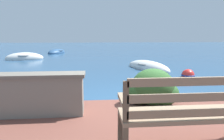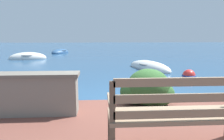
# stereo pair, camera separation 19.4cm
# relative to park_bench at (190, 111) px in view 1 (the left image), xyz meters

# --- Properties ---
(ground_plane) EXTENTS (80.00, 80.00, 0.00)m
(ground_plane) POSITION_rel_park_bench_xyz_m (-0.17, 1.95, -0.71)
(ground_plane) COLOR navy
(park_bench) EXTENTS (1.65, 0.48, 0.93)m
(park_bench) POSITION_rel_park_bench_xyz_m (0.00, 0.00, 0.00)
(park_bench) COLOR brown
(park_bench) RESTS_ON patio_terrace
(stone_wall) EXTENTS (1.83, 0.39, 0.73)m
(stone_wall) POSITION_rel_park_bench_xyz_m (-2.19, 1.27, -0.12)
(stone_wall) COLOR slate
(stone_wall) RESTS_ON patio_terrace
(hedge_clump_far_left) EXTENTS (0.88, 0.64, 0.60)m
(hedge_clump_far_left) POSITION_rel_park_bench_xyz_m (-2.76, 1.61, -0.23)
(hedge_clump_far_left) COLOR #284C23
(hedge_clump_far_left) RESTS_ON patio_terrace
(hedge_clump_left) EXTENTS (1.06, 0.76, 0.72)m
(hedge_clump_left) POSITION_rel_park_bench_xyz_m (0.01, 1.61, -0.17)
(hedge_clump_left) COLOR #2D5628
(hedge_clump_left) RESTS_ON patio_terrace
(rowboat_nearest) EXTENTS (2.01, 2.86, 0.69)m
(rowboat_nearest) POSITION_rel_park_bench_xyz_m (1.40, 7.03, -0.65)
(rowboat_nearest) COLOR silver
(rowboat_nearest) RESTS_ON ground_plane
(rowboat_mid) EXTENTS (2.53, 1.48, 0.81)m
(rowboat_mid) POSITION_rel_park_bench_xyz_m (-5.73, 11.46, -0.64)
(rowboat_mid) COLOR silver
(rowboat_mid) RESTS_ON ground_plane
(rowboat_far) EXTENTS (1.74, 2.45, 0.65)m
(rowboat_far) POSITION_rel_park_bench_xyz_m (-4.48, 16.02, -0.65)
(rowboat_far) COLOR #2D517A
(rowboat_far) RESTS_ON ground_plane
(mooring_buoy) EXTENTS (0.51, 0.51, 0.47)m
(mooring_buoy) POSITION_rel_park_bench_xyz_m (2.42, 5.02, -0.62)
(mooring_buoy) COLOR red
(mooring_buoy) RESTS_ON ground_plane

